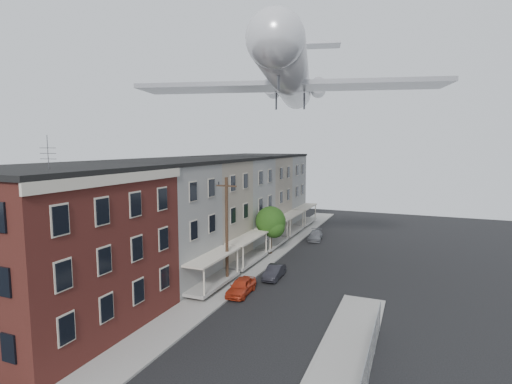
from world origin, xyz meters
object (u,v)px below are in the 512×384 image
street_tree (272,223)px  car_near (241,286)px  car_far (315,235)px  utility_pole (227,230)px  airplane (290,77)px  car_mid (274,272)px

street_tree → car_near: bearing=-81.7°
street_tree → car_far: bearing=72.0°
street_tree → car_near: size_ratio=1.40×
utility_pole → car_far: 18.96m
utility_pole → airplane: 15.98m
car_mid → street_tree: bearing=110.1°
car_mid → airplane: bearing=92.7°
street_tree → utility_pole: bearing=-91.9°
car_mid → airplane: (-0.43, 5.43, 17.45)m
car_far → street_tree: bearing=-115.8°
utility_pole → car_near: (2.00, -1.60, -4.04)m
car_near → airplane: (0.72, 9.93, 17.40)m
car_near → car_mid: (1.15, 4.50, -0.06)m
street_tree → car_far: (2.71, 8.33, -2.89)m
car_far → airplane: airplane is taller
car_far → utility_pole: bearing=-107.2°
utility_pole → street_tree: size_ratio=1.73×
utility_pole → car_mid: (3.15, 2.90, -4.10)m
street_tree → car_near: (1.67, -11.52, -2.82)m
car_near → airplane: airplane is taller
utility_pole → airplane: size_ratio=0.29×
airplane → car_near: bearing=-94.1°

